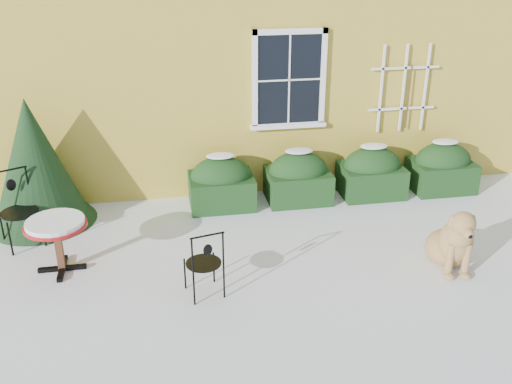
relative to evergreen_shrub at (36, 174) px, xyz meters
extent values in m
plane|color=white|center=(3.14, -2.47, -0.80)|extent=(80.00, 80.00, 0.00)
cube|color=black|center=(4.04, 0.49, 1.18)|extent=(1.05, 0.03, 1.45)
cube|color=white|center=(4.04, 0.48, 1.95)|extent=(1.23, 0.06, 0.09)
cube|color=white|center=(4.04, 0.48, 0.41)|extent=(1.23, 0.06, 0.09)
cube|color=white|center=(3.47, 0.48, 1.18)|extent=(0.09, 0.06, 1.63)
cube|color=white|center=(4.61, 0.48, 1.18)|extent=(0.09, 0.06, 1.63)
cube|color=white|center=(4.04, 0.47, 1.18)|extent=(0.02, 0.02, 1.45)
cube|color=white|center=(4.04, 0.47, 1.18)|extent=(1.05, 0.02, 0.02)
cube|color=white|center=(4.04, 0.48, 0.40)|extent=(1.29, 0.14, 0.07)
cube|color=white|center=(5.64, 0.47, 0.95)|extent=(0.04, 0.03, 1.50)
cube|color=white|center=(6.04, 0.47, 0.95)|extent=(0.04, 0.03, 1.50)
cube|color=white|center=(6.44, 0.47, 0.95)|extent=(0.04, 0.03, 1.50)
cube|color=white|center=(6.04, 0.47, 0.60)|extent=(1.20, 0.03, 0.04)
cube|color=white|center=(6.04, 0.47, 1.30)|extent=(1.20, 0.03, 0.04)
cylinder|color=#472D19|center=(6.14, 0.45, 0.80)|extent=(0.02, 0.02, 1.10)
cube|color=black|center=(2.84, 0.08, -0.54)|extent=(1.05, 0.80, 0.52)
ellipsoid|color=black|center=(2.84, 0.08, -0.28)|extent=(1.00, 0.72, 0.67)
ellipsoid|color=white|center=(2.84, 0.08, 0.08)|extent=(0.47, 0.32, 0.06)
cube|color=black|center=(4.14, 0.08, -0.54)|extent=(1.05, 0.80, 0.52)
ellipsoid|color=black|center=(4.14, 0.08, -0.28)|extent=(1.00, 0.72, 0.67)
ellipsoid|color=white|center=(4.14, 0.08, 0.08)|extent=(0.47, 0.32, 0.06)
cube|color=black|center=(5.44, 0.08, -0.54)|extent=(1.05, 0.80, 0.52)
ellipsoid|color=black|center=(5.44, 0.08, -0.28)|extent=(1.00, 0.72, 0.67)
ellipsoid|color=white|center=(5.44, 0.08, 0.08)|extent=(0.47, 0.32, 0.06)
cube|color=black|center=(6.74, 0.08, -0.54)|extent=(1.05, 0.80, 0.52)
ellipsoid|color=black|center=(6.74, 0.08, -0.28)|extent=(1.00, 0.72, 0.67)
ellipsoid|color=white|center=(6.74, 0.08, 0.08)|extent=(0.47, 0.32, 0.06)
cone|color=black|center=(0.00, 0.00, -0.32)|extent=(1.64, 1.64, 0.95)
cone|color=black|center=(0.00, 0.00, 0.19)|extent=(1.47, 1.47, 1.99)
cube|color=black|center=(0.47, -1.56, -0.77)|extent=(0.63, 0.07, 0.05)
cube|color=black|center=(0.47, -1.56, -0.77)|extent=(0.07, 0.63, 0.05)
cube|color=#55311D|center=(0.47, -1.56, -0.46)|extent=(0.09, 0.09, 0.67)
cylinder|color=#AB0E13|center=(0.47, -1.56, -0.12)|extent=(0.81, 0.81, 0.04)
cylinder|color=white|center=(0.47, -1.56, -0.08)|extent=(0.75, 0.75, 0.06)
cylinder|color=black|center=(2.46, -2.21, -0.58)|extent=(0.02, 0.02, 0.43)
cylinder|color=black|center=(2.08, -2.29, -0.58)|extent=(0.02, 0.02, 0.43)
cylinder|color=black|center=(2.54, -2.58, -0.58)|extent=(0.02, 0.02, 0.43)
cylinder|color=black|center=(2.17, -2.67, -0.58)|extent=(0.02, 0.02, 0.43)
cylinder|color=black|center=(2.31, -2.44, -0.37)|extent=(0.44, 0.44, 0.02)
cylinder|color=black|center=(2.54, -2.58, -0.13)|extent=(0.02, 0.02, 0.48)
cylinder|color=black|center=(2.17, -2.67, -0.13)|extent=(0.02, 0.02, 0.48)
cylinder|color=black|center=(2.35, -2.62, 0.11)|extent=(0.42, 0.12, 0.02)
ellipsoid|color=black|center=(2.35, -2.62, -0.08)|extent=(0.12, 0.05, 0.15)
cylinder|color=black|center=(-0.26, -1.03, -0.54)|extent=(0.03, 0.03, 0.52)
cylinder|color=black|center=(0.15, -0.83, -0.54)|extent=(0.03, 0.03, 0.52)
cylinder|color=black|center=(-0.46, -0.62, -0.54)|extent=(0.03, 0.03, 0.52)
cylinder|color=black|center=(-0.04, -0.42, -0.54)|extent=(0.03, 0.03, 0.52)
cylinder|color=black|center=(-0.15, -0.72, -0.28)|extent=(0.53, 0.53, 0.02)
cylinder|color=black|center=(-0.04, -0.42, 0.00)|extent=(0.03, 0.03, 0.57)
cylinder|color=black|center=(-0.25, -0.52, 0.29)|extent=(0.47, 0.24, 0.03)
ellipsoid|color=black|center=(-0.25, -0.52, 0.06)|extent=(0.14, 0.09, 0.18)
ellipsoid|color=tan|center=(5.66, -2.27, -0.58)|extent=(0.68, 0.73, 0.49)
ellipsoid|color=tan|center=(5.63, -2.49, -0.36)|extent=(0.51, 0.47, 0.60)
sphere|color=tan|center=(5.62, -2.55, -0.23)|extent=(0.37, 0.37, 0.37)
cylinder|color=tan|center=(5.50, -2.63, -0.56)|extent=(0.10, 0.10, 0.48)
cylinder|color=tan|center=(5.72, -2.66, -0.56)|extent=(0.10, 0.10, 0.48)
ellipsoid|color=tan|center=(5.50, -2.68, -0.76)|extent=(0.13, 0.17, 0.08)
ellipsoid|color=tan|center=(5.71, -2.71, -0.76)|extent=(0.13, 0.17, 0.08)
cylinder|color=tan|center=(5.62, -2.56, -0.16)|extent=(0.25, 0.30, 0.26)
sphere|color=tan|center=(5.61, -2.62, -0.03)|extent=(0.32, 0.32, 0.32)
ellipsoid|color=tan|center=(5.60, -2.76, -0.07)|extent=(0.18, 0.26, 0.14)
sphere|color=black|center=(5.58, -2.87, -0.08)|extent=(0.05, 0.05, 0.05)
ellipsoid|color=tan|center=(5.48, -2.56, -0.03)|extent=(0.09, 0.12, 0.20)
ellipsoid|color=tan|center=(5.76, -2.59, -0.03)|extent=(0.09, 0.12, 0.20)
cylinder|color=tan|center=(5.89, -2.06, -0.73)|extent=(0.23, 0.39, 0.09)
camera|label=1|loc=(1.88, -8.50, 3.29)|focal=40.00mm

